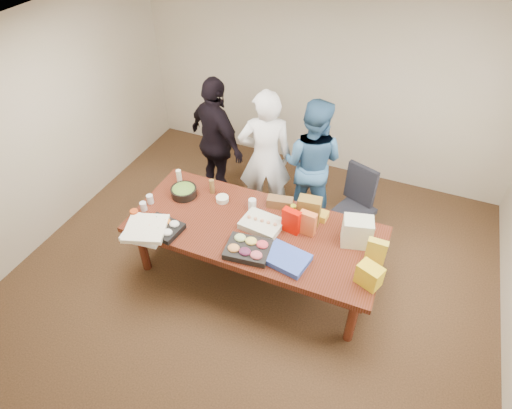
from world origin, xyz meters
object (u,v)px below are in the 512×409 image
at_px(conference_table, 255,251).
at_px(office_chair, 354,209).
at_px(person_right, 311,162).
at_px(salad_bowl, 184,192).
at_px(person_center, 265,158).
at_px(sheet_cake, 262,224).

relative_size(conference_table, office_chair, 2.89).
height_order(person_right, salad_bowl, person_right).
bearing_deg(office_chair, salad_bowl, -135.45).
distance_m(person_center, salad_bowl, 1.11).
distance_m(office_chair, person_right, 0.81).
bearing_deg(conference_table, salad_bowl, 169.48).
xyz_separation_m(person_center, sheet_cake, (0.36, -1.00, -0.14)).
bearing_deg(salad_bowl, person_right, 41.03).
relative_size(office_chair, person_center, 0.52).
xyz_separation_m(office_chair, person_center, (-1.21, 0.00, 0.45)).
bearing_deg(person_right, salad_bowl, 40.29).
bearing_deg(conference_table, sheet_cake, 36.67).
relative_size(office_chair, sheet_cake, 2.21).
distance_m(conference_table, person_center, 1.22).
relative_size(conference_table, person_center, 1.50).
distance_m(conference_table, salad_bowl, 1.11).
xyz_separation_m(conference_table, salad_bowl, (-1.01, 0.19, 0.43)).
distance_m(office_chair, person_center, 1.29).
xyz_separation_m(person_center, person_right, (0.54, 0.23, -0.06)).
bearing_deg(person_right, sheet_cake, 81.10).
bearing_deg(conference_table, person_center, 106.31).
bearing_deg(sheet_cake, person_right, 88.55).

